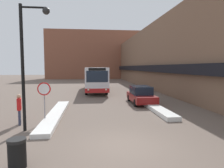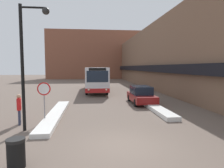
# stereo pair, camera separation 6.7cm
# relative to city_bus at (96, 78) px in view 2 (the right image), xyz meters

# --- Properties ---
(ground_plane) EXTENTS (160.00, 160.00, 0.00)m
(ground_plane) POSITION_rel_city_bus_xyz_m (0.52, -19.10, -1.75)
(ground_plane) COLOR #66564C
(building_row_right) EXTENTS (5.50, 60.00, 9.48)m
(building_row_right) POSITION_rel_city_bus_xyz_m (10.49, 4.90, 2.97)
(building_row_right) COLOR brown
(building_row_right) RESTS_ON ground_plane
(building_backdrop_far) EXTENTS (26.00, 8.00, 13.30)m
(building_backdrop_far) POSITION_rel_city_bus_xyz_m (0.52, 31.62, 4.90)
(building_backdrop_far) COLOR brown
(building_backdrop_far) RESTS_ON ground_plane
(snow_bank_left) EXTENTS (0.90, 8.65, 0.23)m
(snow_bank_left) POSITION_rel_city_bus_xyz_m (-3.08, -13.58, -1.64)
(snow_bank_left) COLOR silver
(snow_bank_left) RESTS_ON ground_plane
(snow_bank_right) EXTENTS (0.90, 6.72, 0.28)m
(snow_bank_right) POSITION_rel_city_bus_xyz_m (4.12, -12.53, -1.61)
(snow_bank_right) COLOR silver
(snow_bank_right) RESTS_ON ground_plane
(city_bus) EXTENTS (2.64, 11.82, 3.19)m
(city_bus) POSITION_rel_city_bus_xyz_m (0.00, 0.00, 0.00)
(city_bus) COLOR silver
(city_bus) RESTS_ON ground_plane
(parked_car_front) EXTENTS (1.84, 4.24, 1.54)m
(parked_car_front) POSITION_rel_city_bus_xyz_m (3.72, -9.76, -0.99)
(parked_car_front) COLOR maroon
(parked_car_front) RESTS_ON ground_plane
(stop_sign) EXTENTS (0.76, 0.08, 2.35)m
(stop_sign) POSITION_rel_city_bus_xyz_m (-3.47, -15.04, -0.05)
(stop_sign) COLOR gray
(stop_sign) RESTS_ON ground_plane
(street_lamp) EXTENTS (1.46, 0.36, 6.27)m
(street_lamp) POSITION_rel_city_bus_xyz_m (-3.85, -16.56, 2.14)
(street_lamp) COLOR black
(street_lamp) RESTS_ON ground_plane
(pedestrian) EXTENTS (0.32, 0.54, 1.72)m
(pedestrian) POSITION_rel_city_bus_xyz_m (-4.76, -15.41, -0.72)
(pedestrian) COLOR #333851
(pedestrian) RESTS_ON ground_plane
(trash_bin) EXTENTS (0.59, 0.59, 0.95)m
(trash_bin) POSITION_rel_city_bus_xyz_m (-3.19, -20.44, -1.27)
(trash_bin) COLOR black
(trash_bin) RESTS_ON ground_plane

